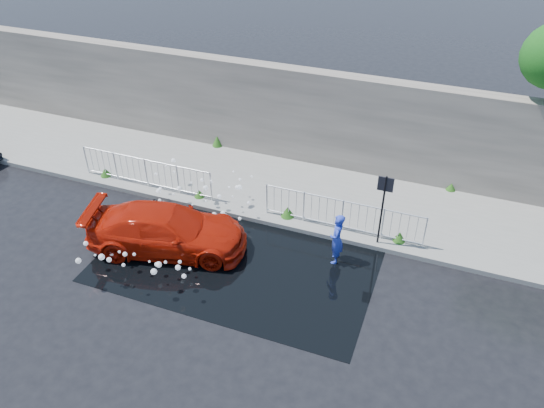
# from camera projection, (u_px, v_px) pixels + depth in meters

# --- Properties ---
(ground) EXTENTS (90.00, 90.00, 0.00)m
(ground) POSITION_uv_depth(u_px,v_px,m) (208.00, 277.00, 15.04)
(ground) COLOR black
(ground) RESTS_ON ground
(pavement) EXTENTS (30.00, 4.00, 0.15)m
(pavement) POSITION_uv_depth(u_px,v_px,m) (271.00, 186.00, 18.83)
(pavement) COLOR slate
(pavement) RESTS_ON ground
(curb) EXTENTS (30.00, 0.25, 0.16)m
(curb) POSITION_uv_depth(u_px,v_px,m) (249.00, 217.00, 17.29)
(curb) COLOR slate
(curb) RESTS_ON ground
(retaining_wall) EXTENTS (30.00, 0.60, 3.50)m
(retaining_wall) POSITION_uv_depth(u_px,v_px,m) (292.00, 114.00, 19.47)
(retaining_wall) COLOR #5C554D
(retaining_wall) RESTS_ON pavement
(puddle) EXTENTS (8.00, 5.00, 0.01)m
(puddle) POSITION_uv_depth(u_px,v_px,m) (238.00, 260.00, 15.65)
(puddle) COLOR black
(puddle) RESTS_ON ground
(sign_post) EXTENTS (0.45, 0.06, 2.50)m
(sign_post) POSITION_uv_depth(u_px,v_px,m) (383.00, 200.00, 15.20)
(sign_post) COLOR black
(sign_post) RESTS_ON ground
(railing_left) EXTENTS (5.05, 0.05, 1.10)m
(railing_left) POSITION_uv_depth(u_px,v_px,m) (146.00, 172.00, 18.35)
(railing_left) COLOR silver
(railing_left) RESTS_ON pavement
(railing_right) EXTENTS (5.05, 0.05, 1.10)m
(railing_right) POSITION_uv_depth(u_px,v_px,m) (342.00, 214.00, 16.31)
(railing_right) COLOR silver
(railing_right) RESTS_ON pavement
(weeds) EXTENTS (12.17, 3.93, 0.43)m
(weeds) POSITION_uv_depth(u_px,v_px,m) (260.00, 184.00, 18.47)
(weeds) COLOR #1C4111
(weeds) RESTS_ON pavement
(water_spray) EXTENTS (3.63, 5.59, 0.99)m
(water_spray) POSITION_uv_depth(u_px,v_px,m) (177.00, 218.00, 16.21)
(water_spray) COLOR white
(water_spray) RESTS_ON ground
(red_car) EXTENTS (5.06, 3.02, 1.37)m
(red_car) POSITION_uv_depth(u_px,v_px,m) (167.00, 230.00, 15.73)
(red_car) COLOR #AC1706
(red_car) RESTS_ON ground
(person) EXTENTS (0.48, 0.65, 1.62)m
(person) POSITION_uv_depth(u_px,v_px,m) (337.00, 239.00, 15.17)
(person) COLOR #2539B9
(person) RESTS_ON ground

